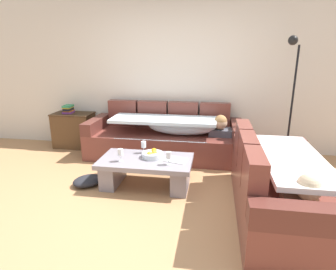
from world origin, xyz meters
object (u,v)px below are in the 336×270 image
(wine_glass_near_left, at_px, (120,153))
(book_stack_on_cabinet, at_px, (68,109))
(coffee_table, at_px, (146,169))
(fruit_bowl, at_px, (153,155))
(couch_along_wall, at_px, (167,138))
(open_magazine, at_px, (176,160))
(wine_glass_near_right, at_px, (169,156))
(floor_lamp, at_px, (290,93))
(crumpled_garment, at_px, (88,181))
(wine_glass_far_back, at_px, (144,145))
(side_cabinet, at_px, (74,130))
(couch_near_window, at_px, (280,187))

(wine_glass_near_left, distance_m, book_stack_on_cabinet, 2.14)
(coffee_table, xyz_separation_m, book_stack_on_cabinet, (-1.78, 1.38, 0.47))
(coffee_table, distance_m, fruit_bowl, 0.21)
(couch_along_wall, height_order, open_magazine, couch_along_wall)
(fruit_bowl, xyz_separation_m, wine_glass_near_right, (0.25, -0.21, 0.08))
(open_magazine, bearing_deg, book_stack_on_cabinet, 163.85)
(coffee_table, bearing_deg, floor_lamp, 32.09)
(coffee_table, relative_size, crumpled_garment, 3.00)
(book_stack_on_cabinet, relative_size, floor_lamp, 0.12)
(fruit_bowl, height_order, wine_glass_far_back, wine_glass_far_back)
(side_cabinet, relative_size, floor_lamp, 0.37)
(book_stack_on_cabinet, distance_m, crumpled_garment, 1.91)
(wine_glass_near_right, bearing_deg, coffee_table, 155.80)
(wine_glass_near_left, distance_m, open_magazine, 0.72)
(open_magazine, bearing_deg, couch_near_window, -6.17)
(book_stack_on_cabinet, bearing_deg, side_cabinet, -2.29)
(couch_near_window, xyz_separation_m, fruit_bowl, (-1.50, 0.53, 0.08))
(open_magazine, height_order, side_cabinet, side_cabinet)
(coffee_table, bearing_deg, wine_glass_near_right, -24.20)
(wine_glass_far_back, distance_m, floor_lamp, 2.41)
(side_cabinet, height_order, floor_lamp, floor_lamp)
(coffee_table, xyz_separation_m, fruit_bowl, (0.08, 0.07, 0.18))
(wine_glass_near_right, bearing_deg, fruit_bowl, 139.16)
(wine_glass_near_left, xyz_separation_m, floor_lamp, (2.29, 1.39, 0.62))
(coffee_table, relative_size, open_magazine, 4.29)
(couch_near_window, distance_m, wine_glass_near_right, 1.30)
(wine_glass_near_left, height_order, wine_glass_near_right, same)
(couch_along_wall, xyz_separation_m, couch_near_window, (1.49, -1.62, 0.01))
(floor_lamp, bearing_deg, couch_along_wall, -177.07)
(coffee_table, relative_size, fruit_bowl, 4.29)
(couch_along_wall, height_order, wine_glass_near_left, couch_along_wall)
(fruit_bowl, height_order, open_magazine, fruit_bowl)
(couch_along_wall, distance_m, wine_glass_near_left, 1.36)
(floor_lamp, bearing_deg, couch_near_window, -103.79)
(wine_glass_near_left, xyz_separation_m, crumpled_garment, (-0.48, 0.03, -0.44))
(couch_near_window, xyz_separation_m, crumpled_garment, (-2.36, 0.36, -0.28))
(open_magazine, height_order, floor_lamp, floor_lamp)
(floor_lamp, xyz_separation_m, crumpled_garment, (-2.78, -1.36, -1.06))
(couch_along_wall, relative_size, wine_glass_far_back, 15.39)
(couch_along_wall, bearing_deg, side_cabinet, 172.90)
(open_magazine, bearing_deg, side_cabinet, 162.98)
(fruit_bowl, relative_size, wine_glass_near_left, 1.69)
(floor_lamp, bearing_deg, book_stack_on_cabinet, 178.04)
(fruit_bowl, relative_size, wine_glass_far_back, 1.69)
(fruit_bowl, bearing_deg, coffee_table, -140.64)
(couch_along_wall, bearing_deg, wine_glass_far_back, -100.21)
(fruit_bowl, relative_size, wine_glass_near_right, 1.69)
(book_stack_on_cabinet, bearing_deg, wine_glass_near_right, -35.93)
(couch_near_window, bearing_deg, book_stack_on_cabinet, 61.22)
(fruit_bowl, distance_m, crumpled_garment, 0.95)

